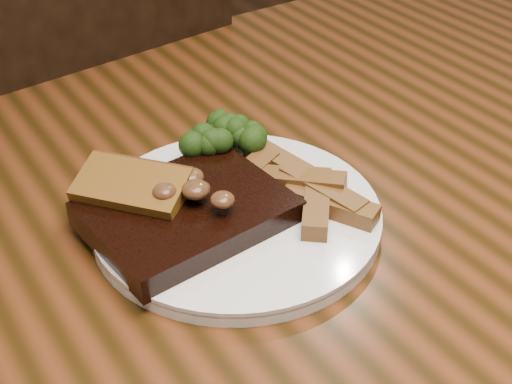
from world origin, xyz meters
TOP-DOWN VIEW (x-y plane):
  - dining_table at (0.00, 0.00)m, footprint 1.60×0.90m
  - chair_far at (0.02, 0.54)m, footprint 0.47×0.47m
  - plate at (-0.01, 0.01)m, footprint 0.32×0.32m
  - steak at (-0.06, 0.02)m, footprint 0.19×0.15m
  - steak_bone at (-0.06, -0.04)m, footprint 0.15×0.03m
  - mushroom_pile at (-0.05, 0.01)m, footprint 0.07×0.07m
  - garlic_bread at (-0.09, 0.06)m, footprint 0.11×0.12m
  - potato_wedges at (0.07, 0.01)m, footprint 0.12×0.12m
  - broccoli_cluster at (0.04, 0.09)m, footprint 0.08×0.08m

SIDE VIEW (x-z plane):
  - chair_far at x=0.02m, z-range 0.04..0.95m
  - dining_table at x=0.00m, z-range 0.28..1.03m
  - plate at x=-0.01m, z-range 0.75..0.76m
  - steak_bone at x=-0.06m, z-range 0.76..0.78m
  - garlic_bread at x=-0.09m, z-range 0.76..0.78m
  - potato_wedges at x=0.07m, z-range 0.76..0.79m
  - steak at x=-0.06m, z-range 0.76..0.79m
  - broccoli_cluster at x=0.04m, z-range 0.76..0.80m
  - mushroom_pile at x=-0.05m, z-range 0.79..0.82m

